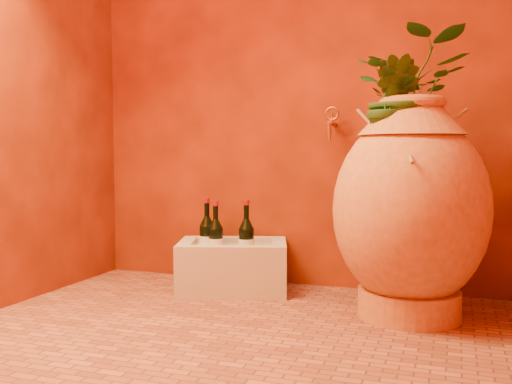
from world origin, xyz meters
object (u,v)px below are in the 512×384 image
at_px(stone_basin, 233,267).
at_px(wine_bottle_b, 216,241).
at_px(wine_bottle_a, 246,242).
at_px(wall_tap, 331,122).
at_px(wine_bottle_c, 207,239).
at_px(amphora, 410,209).

height_order(stone_basin, wine_bottle_b, wine_bottle_b).
bearing_deg(wine_bottle_a, wall_tap, 23.75).
distance_m(wine_bottle_b, wine_bottle_c, 0.08).
xyz_separation_m(amphora, wine_bottle_a, (-0.85, 0.19, -0.22)).
distance_m(wine_bottle_a, wine_bottle_b, 0.17).
distance_m(stone_basin, wine_bottle_c, 0.22).
bearing_deg(stone_basin, wine_bottle_c, 169.89).
xyz_separation_m(amphora, wall_tap, (-0.44, 0.37, 0.41)).
xyz_separation_m(wine_bottle_c, wall_tap, (0.65, 0.15, 0.64)).
height_order(amphora, wine_bottle_a, amphora).
relative_size(stone_basin, wine_bottle_c, 1.90).
relative_size(stone_basin, wine_bottle_b, 1.96).
bearing_deg(wall_tap, wine_bottle_a, -156.25).
xyz_separation_m(wine_bottle_b, wine_bottle_c, (-0.07, 0.04, 0.00)).
bearing_deg(stone_basin, wine_bottle_b, -172.94).
distance_m(stone_basin, wine_bottle_a, 0.16).
bearing_deg(wine_bottle_b, wall_tap, 18.36).
distance_m(stone_basin, wine_bottle_b, 0.17).
height_order(amphora, wine_bottle_b, amphora).
xyz_separation_m(stone_basin, wine_bottle_c, (-0.16, 0.03, 0.14)).
bearing_deg(wall_tap, stone_basin, -159.62).
bearing_deg(amphora, stone_basin, 168.48).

